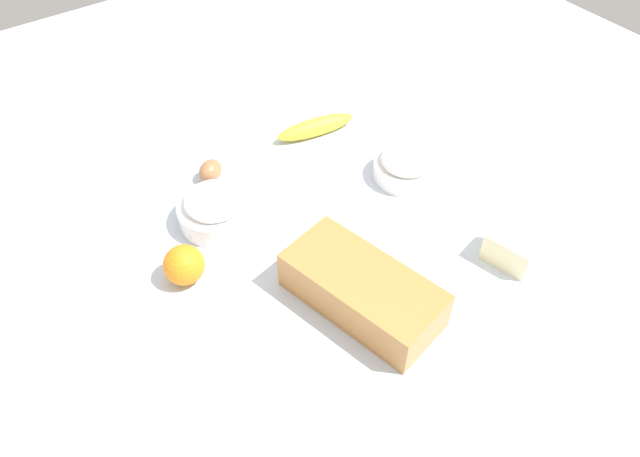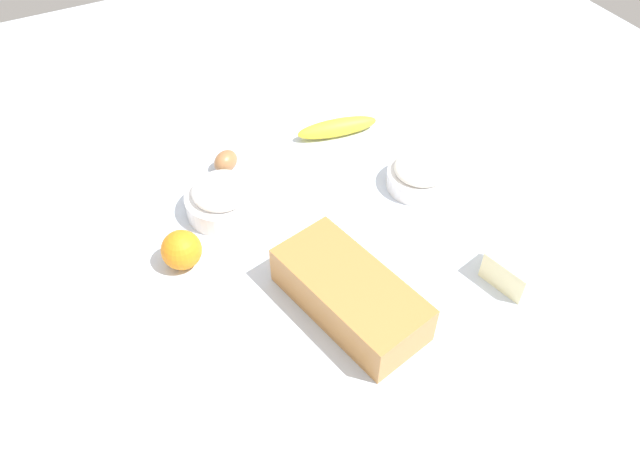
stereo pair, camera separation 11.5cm
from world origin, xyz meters
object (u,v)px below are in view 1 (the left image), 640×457
sugar_bowl (215,208)px  flour_bowl (406,165)px  banana (316,127)px  butter_block (512,249)px  egg_near_butter (210,171)px  orange_fruit (184,265)px  loaf_pan (362,289)px

sugar_bowl → flour_bowl: bearing=-106.5°
sugar_bowl → banana: size_ratio=0.78×
sugar_bowl → butter_block: 0.57m
banana → flour_bowl: bearing=-163.2°
sugar_bowl → egg_near_butter: size_ratio=2.52×
flour_bowl → sugar_bowl: 0.41m
flour_bowl → banana: 0.24m
banana → egg_near_butter: bearing=89.2°
butter_block → egg_near_butter: butter_block is taller
flour_bowl → egg_near_butter: flour_bowl is taller
flour_bowl → orange_fruit: size_ratio=1.84×
sugar_bowl → egg_near_butter: (0.12, -0.05, -0.01)m
flour_bowl → banana: bearing=16.8°
butter_block → orange_fruit: bearing=58.6°
loaf_pan → sugar_bowl: bearing=5.1°
flour_bowl → orange_fruit: bearing=87.8°
orange_fruit → butter_block: (-0.31, -0.51, -0.01)m
butter_block → sugar_bowl: bearing=43.9°
loaf_pan → flour_bowl: loaf_pan is taller
orange_fruit → butter_block: size_ratio=0.83×
orange_fruit → egg_near_butter: size_ratio=1.27×
flour_bowl → butter_block: flour_bowl is taller
butter_block → loaf_pan: bearing=74.4°
flour_bowl → loaf_pan: bearing=126.4°
loaf_pan → orange_fruit: (0.23, 0.22, -0.00)m
sugar_bowl → orange_fruit: bearing=129.6°
banana → egg_near_butter: (0.00, 0.27, 0.00)m
sugar_bowl → banana: (0.12, -0.32, -0.02)m
sugar_bowl → orange_fruit: sugar_bowl is taller
sugar_bowl → butter_block: (-0.41, -0.39, -0.01)m
loaf_pan → sugar_bowl: (0.33, 0.11, -0.01)m
loaf_pan → butter_block: (-0.08, -0.29, -0.01)m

